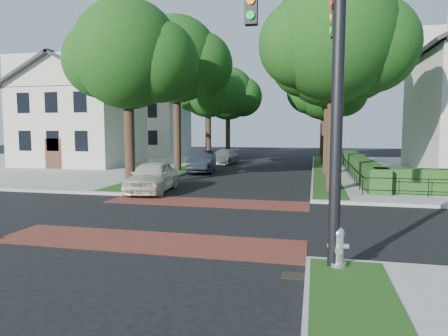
{
  "coord_description": "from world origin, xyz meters",
  "views": [
    {
      "loc": [
        4.64,
        -13.67,
        3.22
      ],
      "look_at": [
        0.9,
        2.78,
        1.6
      ],
      "focal_mm": 32.0,
      "sensor_mm": 36.0,
      "label": 1
    }
  ],
  "objects": [
    {
      "name": "fence_main_road",
      "position": [
        6.9,
        15.0,
        0.6
      ],
      "size": [
        0.06,
        18.0,
        0.9
      ],
      "primitive_type": null,
      "color": "black",
      "rests_on": "sidewalk_ne"
    },
    {
      "name": "storm_drain",
      "position": [
        4.3,
        -5.0,
        0.01
      ],
      "size": [
        0.65,
        0.45,
        0.01
      ],
      "primitive_type": "cube",
      "color": "black",
      "rests_on": "ground"
    },
    {
      "name": "crosswalk_near",
      "position": [
        0.0,
        -3.2,
        0.01
      ],
      "size": [
        9.0,
        2.2,
        0.01
      ],
      "primitive_type": "cube",
      "color": "maroon",
      "rests_on": "ground"
    },
    {
      "name": "tree_left_far",
      "position": [
        -5.4,
        24.22,
        7.12
      ],
      "size": [
        7.0,
        6.02,
        9.86
      ],
      "color": "black",
      "rests_on": "sidewalk_nw"
    },
    {
      "name": "tree_left_near",
      "position": [
        -5.4,
        7.23,
        7.27
      ],
      "size": [
        7.5,
        6.45,
        10.2
      ],
      "color": "black",
      "rests_on": "sidewalk_nw"
    },
    {
      "name": "tree_left_back",
      "position": [
        -5.4,
        33.24,
        7.41
      ],
      "size": [
        7.75,
        6.66,
        10.44
      ],
      "color": "black",
      "rests_on": "sidewalk_nw"
    },
    {
      "name": "hedge_main_road",
      "position": [
        7.7,
        15.0,
        0.75
      ],
      "size": [
        1.0,
        18.0,
        1.2
      ],
      "primitive_type": "cube",
      "color": "#1C3D15",
      "rests_on": "sidewalk_ne"
    },
    {
      "name": "house_left_near",
      "position": [
        -15.49,
        17.99,
        5.04
      ],
      "size": [
        10.0,
        9.0,
        10.14
      ],
      "color": "beige",
      "rests_on": "sidewalk_nw"
    },
    {
      "name": "fire_hydrant",
      "position": [
        5.2,
        -4.61,
        0.6
      ],
      "size": [
        0.48,
        0.48,
        0.93
      ],
      "rotation": [
        0.0,
        0.0,
        0.13
      ],
      "color": "#B5B5B8",
      "rests_on": "sidewalk_se"
    },
    {
      "name": "ground",
      "position": [
        0.0,
        0.0,
        0.0
      ],
      "size": [
        120.0,
        120.0,
        0.0
      ],
      "primitive_type": "plane",
      "color": "black",
      "rests_on": "ground"
    },
    {
      "name": "parked_car_front",
      "position": [
        -3.54,
        5.52,
        0.81
      ],
      "size": [
        2.42,
        4.95,
        1.63
      ],
      "primitive_type": "imported",
      "rotation": [
        0.0,
        0.0,
        0.11
      ],
      "color": "beige",
      "rests_on": "ground"
    },
    {
      "name": "traffic_signal",
      "position": [
        4.89,
        -4.41,
        4.71
      ],
      "size": [
        2.17,
        2.0,
        8.0
      ],
      "color": "black",
      "rests_on": "sidewalk_se"
    },
    {
      "name": "tree_right_mid",
      "position": [
        5.61,
        15.25,
        7.99
      ],
      "size": [
        8.25,
        7.09,
        11.22
      ],
      "color": "black",
      "rests_on": "sidewalk_ne"
    },
    {
      "name": "crosswalk_far",
      "position": [
        0.0,
        3.2,
        0.01
      ],
      "size": [
        9.0,
        2.2,
        0.01
      ],
      "primitive_type": "cube",
      "color": "maroon",
      "rests_on": "ground"
    },
    {
      "name": "parked_car_middle",
      "position": [
        -3.6,
        15.14,
        0.83
      ],
      "size": [
        2.59,
        5.25,
        1.65
      ],
      "primitive_type": "imported",
      "rotation": [
        0.0,
        0.0,
        0.17
      ],
      "color": "black",
      "rests_on": "ground"
    },
    {
      "name": "sidewalk_nw",
      "position": [
        -19.5,
        19.0,
        0.07
      ],
      "size": [
        30.0,
        30.0,
        0.15
      ],
      "primitive_type": "cube",
      "color": "gray",
      "rests_on": "ground"
    },
    {
      "name": "tree_left_mid",
      "position": [
        -5.39,
        15.24,
        8.34
      ],
      "size": [
        8.0,
        6.88,
        11.48
      ],
      "color": "black",
      "rests_on": "sidewalk_nw"
    },
    {
      "name": "tree_right_far",
      "position": [
        5.6,
        24.22,
        6.91
      ],
      "size": [
        7.25,
        6.23,
        9.74
      ],
      "color": "black",
      "rests_on": "sidewalk_ne"
    },
    {
      "name": "grass_strip_nw",
      "position": [
        -5.4,
        19.1,
        0.16
      ],
      "size": [
        1.6,
        29.8,
        0.02
      ],
      "primitive_type": "cube",
      "color": "#213F12",
      "rests_on": "sidewalk_nw"
    },
    {
      "name": "house_left_far",
      "position": [
        -15.49,
        31.99,
        5.04
      ],
      "size": [
        10.0,
        9.0,
        10.14
      ],
      "color": "beige",
      "rests_on": "sidewalk_nw"
    },
    {
      "name": "tree_right_back",
      "position": [
        5.6,
        33.23,
        7.27
      ],
      "size": [
        7.5,
        6.45,
        10.2
      ],
      "color": "black",
      "rests_on": "sidewalk_ne"
    },
    {
      "name": "tree_right_near",
      "position": [
        5.6,
        7.24,
        7.63
      ],
      "size": [
        7.75,
        6.67,
        10.66
      ],
      "color": "black",
      "rests_on": "sidewalk_ne"
    },
    {
      "name": "grass_strip_ne",
      "position": [
        5.4,
        19.1,
        0.16
      ],
      "size": [
        1.6,
        29.8,
        0.02
      ],
      "primitive_type": "cube",
      "color": "#213F12",
      "rests_on": "sidewalk_ne"
    },
    {
      "name": "parked_car_rear",
      "position": [
        -3.6,
        22.51,
        0.69
      ],
      "size": [
        2.31,
        4.9,
        1.38
      ],
      "primitive_type": "imported",
      "rotation": [
        0.0,
        0.0,
        -0.08
      ],
      "color": "gray",
      "rests_on": "ground"
    }
  ]
}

